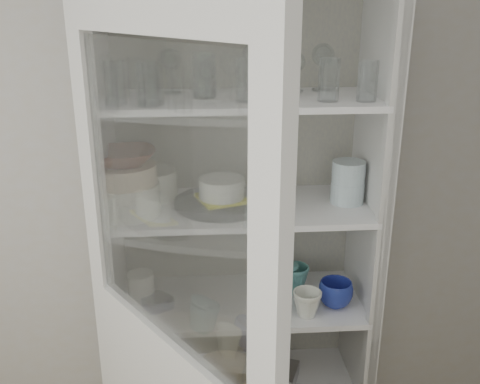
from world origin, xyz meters
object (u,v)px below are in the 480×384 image
(goblet_3, at_px, (322,65))
(glass_platter, at_px, (222,202))
(mug_blue, at_px, (336,294))
(cream_dish, at_px, (225,377))
(pantry_cabinet, at_px, (239,272))
(goblet_0, at_px, (171,69))
(plate_stack_back, at_px, (152,184))
(measuring_cups, at_px, (155,302))
(tin_box, at_px, (271,373))
(mug_white, at_px, (307,303))
(terracotta_bowl, at_px, (124,157))
(goblet_1, at_px, (254,65))
(white_ramekin, at_px, (222,188))
(grey_bowl_stack, at_px, (348,182))
(teal_jar, at_px, (287,278))
(plate_stack_front, at_px, (127,198))
(goblet_2, at_px, (296,71))
(mug_teal, at_px, (295,278))
(white_canister, at_px, (141,287))
(cream_bowl, at_px, (125,174))
(yellow_trivet, at_px, (222,198))

(goblet_3, height_order, glass_platter, goblet_3)
(mug_blue, relative_size, cream_dish, 0.51)
(pantry_cabinet, distance_m, glass_platter, 0.34)
(goblet_0, xyz_separation_m, plate_stack_back, (-0.09, 0.01, -0.43))
(measuring_cups, xyz_separation_m, tin_box, (0.46, 0.04, -0.39))
(mug_white, height_order, tin_box, mug_white)
(terracotta_bowl, xyz_separation_m, cream_dish, (0.34, 0.04, -0.97))
(plate_stack_back, bearing_deg, goblet_3, 2.17)
(goblet_1, xyz_separation_m, white_ramekin, (-0.13, -0.12, -0.43))
(goblet_1, distance_m, tin_box, 1.27)
(goblet_0, bearing_deg, grey_bowl_stack, -8.05)
(grey_bowl_stack, relative_size, teal_jar, 1.42)
(plate_stack_front, xyz_separation_m, teal_jar, (0.60, 0.11, -0.40))
(goblet_2, xyz_separation_m, grey_bowl_stack, (0.19, -0.10, -0.40))
(goblet_3, xyz_separation_m, mug_teal, (-0.08, -0.06, -0.84))
(goblet_2, distance_m, tin_box, 1.25)
(terracotta_bowl, bearing_deg, teal_jar, 10.21)
(terracotta_bowl, xyz_separation_m, measuring_cups, (0.07, 0.02, -0.59))
(mug_teal, xyz_separation_m, cream_dish, (-0.29, -0.07, -0.41))
(pantry_cabinet, xyz_separation_m, plate_stack_front, (-0.41, -0.13, 0.38))
(goblet_3, distance_m, grey_bowl_stack, 0.44)
(goblet_1, relative_size, goblet_3, 1.02)
(terracotta_bowl, bearing_deg, goblet_0, 40.22)
(goblet_0, distance_m, mug_teal, 0.96)
(terracotta_bowl, height_order, white_canister, terracotta_bowl)
(teal_jar, bearing_deg, goblet_0, 175.44)
(cream_dish, distance_m, tin_box, 0.20)
(cream_bowl, bearing_deg, mug_white, -7.08)
(goblet_1, bearing_deg, cream_dish, -131.93)
(plate_stack_front, bearing_deg, measuring_cups, 14.09)
(goblet_3, xyz_separation_m, cream_dish, (-0.38, -0.13, -1.25))
(cream_bowl, relative_size, cream_dish, 0.87)
(goblet_1, bearing_deg, goblet_0, -172.90)
(pantry_cabinet, xyz_separation_m, tin_box, (0.13, -0.06, -0.45))
(terracotta_bowl, bearing_deg, plate_stack_front, 0.00)
(cream_dish, bearing_deg, mug_teal, 14.21)
(goblet_1, bearing_deg, yellow_trivet, -135.96)
(cream_bowl, distance_m, white_ramekin, 0.35)
(terracotta_bowl, relative_size, teal_jar, 1.94)
(pantry_cabinet, bearing_deg, goblet_0, 176.20)
(mug_teal, xyz_separation_m, measuring_cups, (-0.56, -0.10, -0.03))
(goblet_2, bearing_deg, teal_jar, -110.30)
(goblet_3, bearing_deg, terracotta_bowl, -166.16)
(yellow_trivet, bearing_deg, goblet_1, 44.04)
(plate_stack_front, height_order, plate_stack_back, same)
(cream_bowl, relative_size, tin_box, 1.04)
(yellow_trivet, relative_size, measuring_cups, 1.50)
(teal_jar, bearing_deg, plate_stack_back, 175.11)
(goblet_0, height_order, white_ramekin, goblet_0)
(grey_bowl_stack, height_order, tin_box, grey_bowl_stack)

